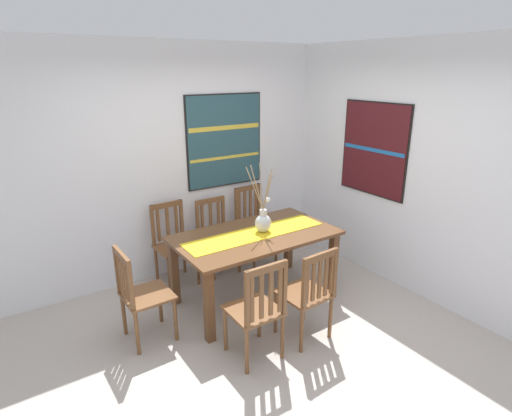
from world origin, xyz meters
TOP-DOWN VIEW (x-y plane):
  - ground_plane at (0.00, 0.00)m, footprint 6.40×6.40m
  - wall_back at (0.00, 1.86)m, footprint 6.40×0.12m
  - wall_side at (1.86, 0.00)m, footprint 0.12×6.40m
  - dining_table at (0.25, 0.70)m, footprint 1.69×0.94m
  - table_runner at (0.25, 0.70)m, footprint 1.55×0.36m
  - centerpiece_vase at (0.35, 0.69)m, footprint 0.24×0.34m
  - chair_0 at (0.25, 1.54)m, footprint 0.42×0.42m
  - chair_1 at (0.26, -0.16)m, footprint 0.44×0.44m
  - chair_2 at (-0.31, 1.55)m, footprint 0.43×0.43m
  - chair_3 at (-1.01, 0.67)m, footprint 0.43×0.43m
  - chair_4 at (-0.28, -0.14)m, footprint 0.43×0.43m
  - chair_5 at (0.80, 1.55)m, footprint 0.45×0.45m
  - painting_on_back_wall at (0.54, 1.79)m, footprint 1.03×0.05m
  - painting_on_side_wall at (1.79, 0.53)m, footprint 0.05×0.93m

SIDE VIEW (x-z plane):
  - ground_plane at x=0.00m, z-range -0.03..0.00m
  - chair_0 at x=0.25m, z-range 0.02..0.91m
  - chair_2 at x=-0.31m, z-range 0.01..0.95m
  - chair_3 at x=-1.01m, z-range 0.03..0.94m
  - chair_1 at x=0.26m, z-range 0.03..0.94m
  - chair_4 at x=-0.28m, z-range 0.02..0.96m
  - chair_5 at x=0.80m, z-range 0.01..0.98m
  - dining_table at x=0.25m, z-range 0.27..1.03m
  - table_runner at x=0.25m, z-range 0.76..0.77m
  - centerpiece_vase at x=0.35m, z-range 0.52..1.25m
  - wall_back at x=0.00m, z-range 0.00..2.70m
  - wall_side at x=1.86m, z-range 0.00..2.70m
  - painting_on_side_wall at x=1.79m, z-range 0.98..2.05m
  - painting_on_back_wall at x=0.54m, z-range 0.99..2.12m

